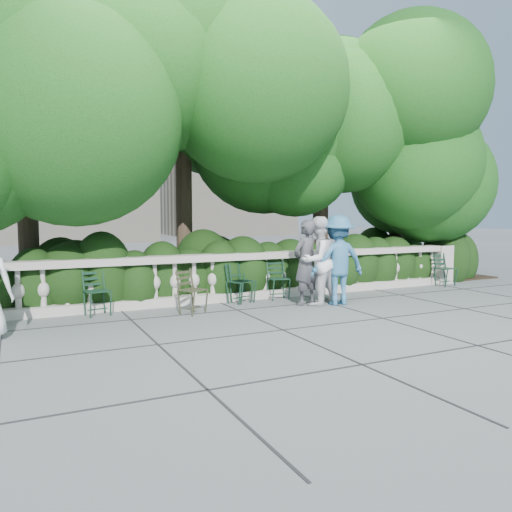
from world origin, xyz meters
name	(u,v)px	position (x,y,z in m)	size (l,w,h in m)	color
ground	(280,316)	(0.00, 0.00, 0.00)	(90.00, 90.00, 0.00)	#585B60
balustrade	(240,277)	(0.00, 1.80, 0.49)	(12.00, 0.44, 1.00)	#9E998E
shrub_hedge	(219,292)	(0.00, 3.00, 0.00)	(15.00, 2.60, 1.70)	black
tree_canopy	(242,123)	(0.69, 3.19, 3.96)	(15.04, 6.52, 6.78)	#3F3023
chair_b	(245,304)	(-0.10, 1.31, 0.00)	(0.44, 0.48, 0.84)	black
chair_c	(101,317)	(-2.94, 1.28, 0.00)	(0.44, 0.48, 0.84)	black
chair_d	(281,301)	(0.75, 1.35, 0.00)	(0.44, 0.48, 0.84)	black
chair_e	(248,304)	(-0.03, 1.33, 0.00)	(0.44, 0.48, 0.84)	black
chair_f	(450,287)	(5.48, 1.19, 0.00)	(0.44, 0.48, 0.84)	black
chair_weathered	(199,315)	(-1.30, 0.68, 0.00)	(0.44, 0.48, 0.84)	black
person_woman_grey	(306,263)	(0.97, 0.72, 0.85)	(0.62, 0.41, 1.70)	#3E3D42
person_casual_man	(317,261)	(1.19, 0.62, 0.89)	(0.86, 0.67, 1.77)	silver
person_older_blue	(338,260)	(1.56, 0.46, 0.90)	(1.16, 0.67, 1.80)	#2E658C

